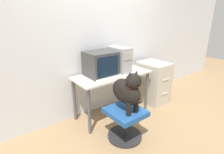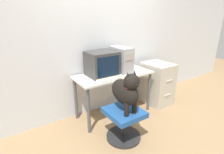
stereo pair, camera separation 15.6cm
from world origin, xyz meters
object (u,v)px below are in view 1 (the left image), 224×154
object	(u,v)px
pc_tower	(119,60)
keyboard	(111,79)
office_chair	(125,121)
filing_cabinet	(153,82)
dog	(128,90)
crt_monitor	(101,64)

from	to	relation	value
pc_tower	keyboard	bearing A→B (deg)	-148.12
office_chair	filing_cabinet	bearing A→B (deg)	23.37
dog	pc_tower	bearing A→B (deg)	58.43
keyboard	dog	bearing A→B (deg)	-98.07
office_chair	crt_monitor	bearing A→B (deg)	85.58
crt_monitor	office_chair	size ratio (longest dim) A/B	0.92
crt_monitor	office_chair	bearing A→B (deg)	-94.42
crt_monitor	pc_tower	distance (m)	0.36
office_chair	filing_cabinet	xyz separation A→B (m)	(1.21, 0.52, 0.14)
filing_cabinet	keyboard	bearing A→B (deg)	-174.93
office_chair	filing_cabinet	distance (m)	1.33
crt_monitor	filing_cabinet	bearing A→B (deg)	-6.83
office_chair	filing_cabinet	world-z (taller)	filing_cabinet
crt_monitor	office_chair	world-z (taller)	crt_monitor
keyboard	filing_cabinet	world-z (taller)	filing_cabinet
office_chair	filing_cabinet	size ratio (longest dim) A/B	0.61
crt_monitor	dog	xyz separation A→B (m)	(-0.05, -0.69, -0.20)
office_chair	dog	size ratio (longest dim) A/B	0.84
crt_monitor	dog	size ratio (longest dim) A/B	0.78
crt_monitor	keyboard	bearing A→B (deg)	-87.00
crt_monitor	filing_cabinet	world-z (taller)	crt_monitor
keyboard	office_chair	distance (m)	0.66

